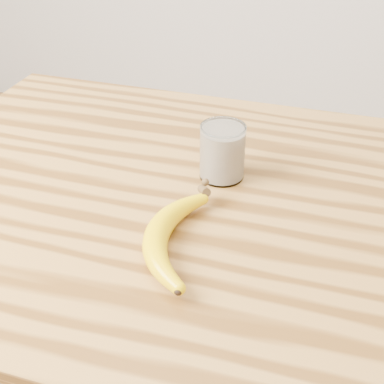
% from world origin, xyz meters
% --- Properties ---
extents(table, '(1.20, 0.80, 0.90)m').
position_xyz_m(table, '(0.00, 0.00, 0.77)').
color(table, olive).
rests_on(table, ground).
extents(smoothie_glass, '(0.08, 0.08, 0.10)m').
position_xyz_m(smoothie_glass, '(-0.02, 0.08, 0.95)').
color(smoothie_glass, white).
rests_on(smoothie_glass, table).
extents(banana, '(0.15, 0.32, 0.04)m').
position_xyz_m(banana, '(-0.06, -0.14, 0.92)').
color(banana, '#DEB200').
rests_on(banana, table).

